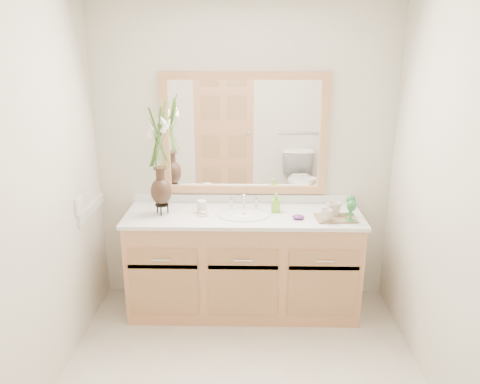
{
  "coord_description": "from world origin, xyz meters",
  "views": [
    {
      "loc": [
        0.04,
        -2.4,
        2.1
      ],
      "look_at": [
        -0.02,
        0.65,
        1.13
      ],
      "focal_mm": 35.0,
      "sensor_mm": 36.0,
      "label": 1
    }
  ],
  "objects_px": {
    "tumbler": "(202,207)",
    "soap_bottle": "(276,203)",
    "flower_vase": "(159,148)",
    "tray": "(336,218)"
  },
  "relations": [
    {
      "from": "tumbler",
      "to": "soap_bottle",
      "type": "bearing_deg",
      "value": 2.75
    },
    {
      "from": "flower_vase",
      "to": "tray",
      "type": "relative_size",
      "value": 2.6
    },
    {
      "from": "flower_vase",
      "to": "soap_bottle",
      "type": "bearing_deg",
      "value": 4.3
    },
    {
      "from": "tumbler",
      "to": "soap_bottle",
      "type": "relative_size",
      "value": 0.7
    },
    {
      "from": "soap_bottle",
      "to": "tray",
      "type": "bearing_deg",
      "value": -15.3
    },
    {
      "from": "tumbler",
      "to": "flower_vase",
      "type": "bearing_deg",
      "value": -172.78
    },
    {
      "from": "soap_bottle",
      "to": "tray",
      "type": "distance_m",
      "value": 0.47
    },
    {
      "from": "flower_vase",
      "to": "tumbler",
      "type": "height_order",
      "value": "flower_vase"
    },
    {
      "from": "tumbler",
      "to": "tray",
      "type": "xyz_separation_m",
      "value": [
        1.02,
        -0.13,
        -0.04
      ]
    },
    {
      "from": "tumbler",
      "to": "soap_bottle",
      "type": "height_order",
      "value": "soap_bottle"
    }
  ]
}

